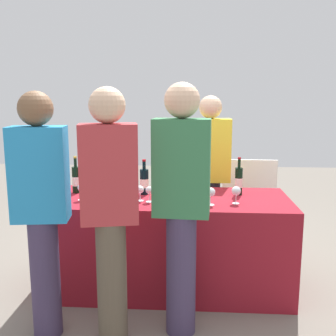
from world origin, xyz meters
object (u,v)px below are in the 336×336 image
object	(u,v)px
wine_glass_0	(81,188)
wine_glass_2	(149,191)
wine_glass_3	(211,193)
server_pouring	(209,173)
wine_bottle_1	(101,179)
guest_2	(181,200)
wine_glass_1	(140,190)
wine_glass_4	(236,192)
wine_bottle_4	(239,181)
menu_board	(249,201)
wine_bottle_3	(177,181)
wine_bottle_0	(76,179)
guest_1	(110,207)
guest_0	(41,206)
wine_bottle_2	(144,181)

from	to	relation	value
wine_glass_0	wine_glass_2	xyz separation A→B (m)	(0.55, -0.02, -0.01)
wine_glass_3	server_pouring	world-z (taller)	server_pouring
wine_bottle_1	guest_2	xyz separation A→B (m)	(0.74, -0.84, 0.04)
wine_bottle_1	wine_glass_3	bearing A→B (deg)	-22.22
wine_glass_1	wine_glass_4	distance (m)	0.76
wine_bottle_4	menu_board	distance (m)	1.11
wine_bottle_3	wine_glass_3	bearing A→B (deg)	-53.60
wine_bottle_0	guest_2	xyz separation A→B (m)	(0.94, -0.78, 0.04)
guest_1	wine_bottle_0	bearing A→B (deg)	107.13
wine_bottle_1	wine_glass_1	size ratio (longest dim) A/B	2.39
wine_glass_0	server_pouring	size ratio (longest dim) A/B	0.08
wine_glass_0	guest_2	xyz separation A→B (m)	(0.83, -0.53, 0.06)
wine_bottle_4	guest_0	world-z (taller)	guest_0
guest_1	wine_glass_4	bearing A→B (deg)	25.22
wine_bottle_2	guest_2	xyz separation A→B (m)	(0.34, -0.77, 0.04)
wine_bottle_1	server_pouring	size ratio (longest dim) A/B	0.19
wine_bottle_0	wine_bottle_1	xyz separation A→B (m)	(0.20, 0.06, -0.01)
guest_0	guest_2	bearing A→B (deg)	-2.11
wine_glass_0	server_pouring	bearing A→B (deg)	35.11
guest_0	guest_2	xyz separation A→B (m)	(0.91, 0.09, 0.03)
server_pouring	guest_1	bearing A→B (deg)	63.37
wine_glass_2	menu_board	distance (m)	1.65
wine_bottle_0	wine_glass_2	xyz separation A→B (m)	(0.67, -0.27, -0.03)
wine_glass_4	guest_2	xyz separation A→B (m)	(-0.41, -0.50, 0.06)
wine_glass_2	guest_2	distance (m)	0.58
wine_bottle_3	wine_glass_2	bearing A→B (deg)	-122.96
wine_bottle_1	guest_1	xyz separation A→B (m)	(0.29, -0.97, 0.03)
wine_bottle_0	wine_bottle_2	distance (m)	0.60
menu_board	wine_bottle_2	bearing A→B (deg)	-134.30
server_pouring	menu_board	distance (m)	0.80
guest_0	guest_1	world-z (taller)	guest_1
wine_glass_0	wine_glass_4	xyz separation A→B (m)	(1.24, -0.03, 0.00)
wine_glass_3	wine_glass_4	xyz separation A→B (m)	(0.20, 0.06, 0.00)
guest_0	wine_bottle_1	bearing A→B (deg)	71.76
wine_bottle_0	wine_bottle_3	xyz separation A→B (m)	(0.88, 0.04, -0.01)
wine_glass_2	guest_0	world-z (taller)	guest_0
wine_glass_2	guest_0	bearing A→B (deg)	-137.19
wine_bottle_1	guest_0	size ratio (longest dim) A/B	0.18
wine_glass_0	menu_board	distance (m)	2.01
wine_glass_1	wine_glass_0	bearing A→B (deg)	-179.52
wine_glass_3	wine_glass_4	size ratio (longest dim) A/B	1.01
menu_board	wine_bottle_4	bearing A→B (deg)	-101.96
wine_bottle_1	wine_bottle_4	xyz separation A→B (m)	(1.20, -0.04, 0.01)
wine_bottle_1	menu_board	distance (m)	1.77
wine_glass_0	wine_bottle_3	bearing A→B (deg)	21.11
wine_bottle_2	menu_board	distance (m)	1.52
server_pouring	guest_1	distance (m)	1.57
wine_glass_1	wine_glass_4	size ratio (longest dim) A/B	0.91
wine_bottle_0	wine_glass_1	xyz separation A→B (m)	(0.60, -0.24, -0.03)
wine_bottle_4	wine_glass_2	bearing A→B (deg)	-158.57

